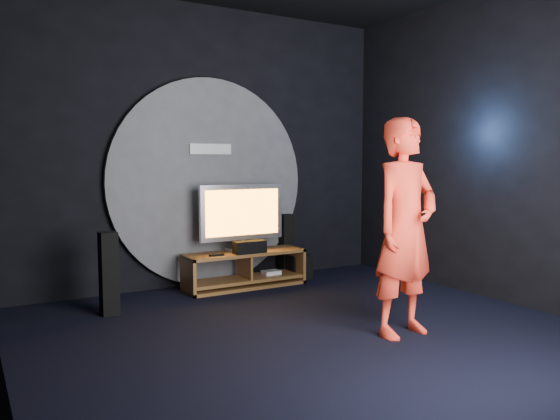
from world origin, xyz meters
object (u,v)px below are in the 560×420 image
object	(u,v)px
tv	(242,215)
subwoofer	(298,266)
media_console	(245,272)
player	(406,227)
tower_speaker_right	(286,245)
tower_speaker_left	(109,273)

from	to	relation	value
tv	subwoofer	xyz separation A→B (m)	(0.85, 0.03, -0.74)
media_console	player	size ratio (longest dim) A/B	0.78
media_console	tower_speaker_right	size ratio (longest dim) A/B	1.80
tv	player	xyz separation A→B (m)	(0.42, -2.46, 0.08)
tv	subwoofer	world-z (taller)	tv
tv	player	size ratio (longest dim) A/B	0.57
tower_speaker_left	player	xyz separation A→B (m)	(2.16, -2.01, 0.55)
tower_speaker_left	media_console	bearing A→B (deg)	12.31
tower_speaker_right	player	size ratio (longest dim) A/B	0.43
media_console	tower_speaker_left	size ratio (longest dim) A/B	1.80
player	subwoofer	bearing A→B (deg)	73.80
subwoofer	media_console	bearing A→B (deg)	-173.12
tower_speaker_left	tower_speaker_right	world-z (taller)	same
player	media_console	bearing A→B (deg)	93.41
tower_speaker_left	player	bearing A→B (deg)	-42.91
subwoofer	player	size ratio (longest dim) A/B	0.16
tower_speaker_left	tower_speaker_right	distance (m)	2.61
media_console	tower_speaker_left	bearing A→B (deg)	-167.69
media_console	tv	world-z (taller)	tv
tower_speaker_right	player	xyz separation A→B (m)	(-0.36, -2.69, 0.55)
subwoofer	player	world-z (taller)	player
tower_speaker_right	player	world-z (taller)	player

